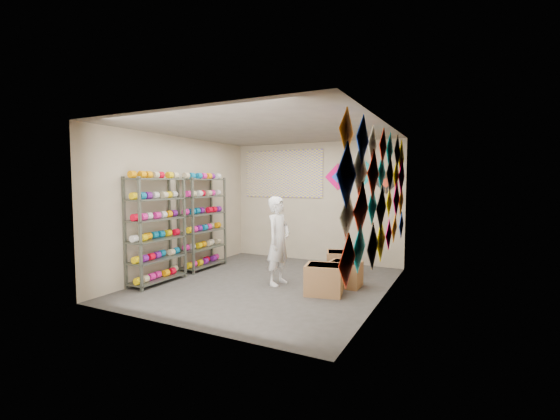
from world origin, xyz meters
The scene contains 12 objects.
ground centered at (0.00, 0.00, 0.00)m, with size 4.50×4.50×0.00m, color #34302D.
room_walls centered at (0.00, 0.00, 1.64)m, with size 4.50×4.50×4.50m.
shelf_rack_front centered at (-1.78, -0.85, 0.95)m, with size 0.40×1.10×1.90m, color #4C5147.
shelf_rack_back centered at (-1.78, 0.45, 0.95)m, with size 0.40×1.10×1.90m, color #4C5147.
string_spools centered at (-1.78, -0.20, 1.05)m, with size 0.12×2.36×0.12m.
kite_wall_display centered at (1.98, -0.03, 1.66)m, with size 0.06×4.36×2.07m.
back_wall_kites centered at (1.01, 2.24, 1.93)m, with size 1.59×0.02×0.77m.
poster centered at (-0.80, 2.23, 2.00)m, with size 2.00×0.01×1.10m, color #6750AD.
shopkeeper centered at (0.19, 0.06, 0.78)m, with size 0.41×0.59×1.55m, color silver.
carton_a centered at (1.11, -0.14, 0.24)m, with size 0.58×0.48×0.48m, color brown.
carton_b centered at (1.28, 0.46, 0.22)m, with size 0.53×0.43×0.43m, color brown.
carton_c centered at (0.92, 1.22, 0.23)m, with size 0.47×0.52×0.45m, color brown.
Camera 1 is at (3.16, -5.73, 1.81)m, focal length 24.00 mm.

